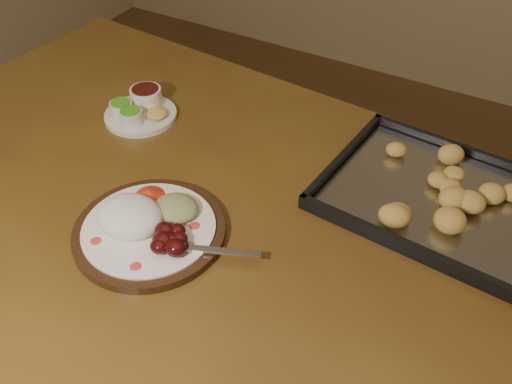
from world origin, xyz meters
The scene contains 4 objects.
dining_table centered at (-0.14, 0.08, 0.65)m, with size 1.57×1.03×0.75m.
dinner_plate centered at (-0.19, -0.03, 0.77)m, with size 0.33×0.26×0.06m.
condiment_saucer centered at (-0.43, 0.24, 0.77)m, with size 0.16×0.16×0.05m.
baking_tray centered at (0.24, 0.29, 0.76)m, with size 0.46×0.36×0.05m.
Camera 1 is at (0.32, -0.55, 1.46)m, focal length 40.00 mm.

